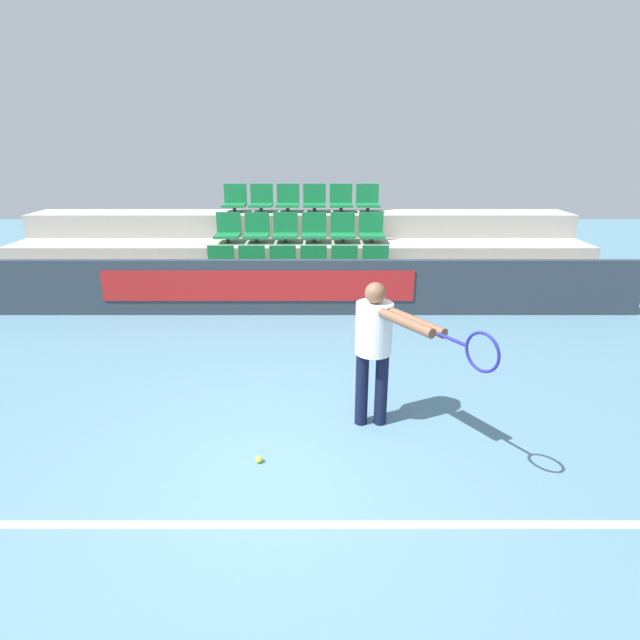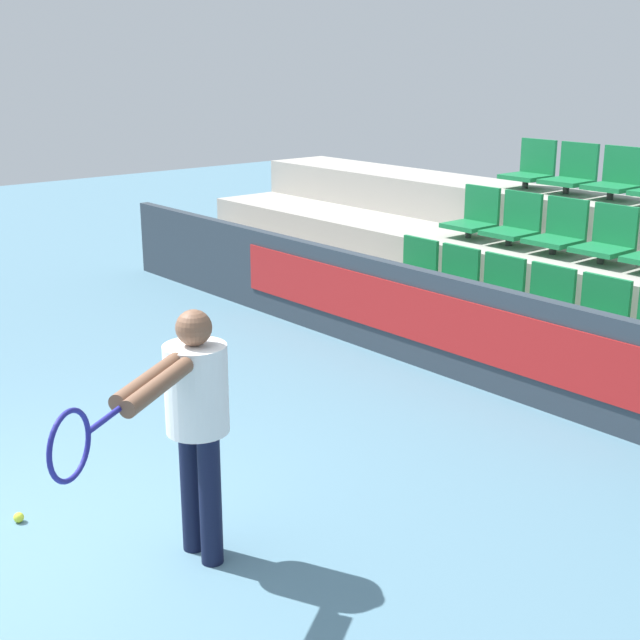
% 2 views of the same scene
% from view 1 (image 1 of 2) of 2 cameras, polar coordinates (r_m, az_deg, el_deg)
% --- Properties ---
extents(ground_plane, '(30.00, 30.00, 0.00)m').
position_cam_1_polar(ground_plane, '(4.51, -5.01, -18.04)').
color(ground_plane, slate).
extents(court_baseline, '(5.75, 0.08, 0.01)m').
position_cam_1_polar(court_baseline, '(4.13, -5.65, -22.22)').
color(court_baseline, white).
rests_on(court_baseline, ground).
extents(barrier_wall, '(11.41, 0.14, 0.93)m').
position_cam_1_polar(barrier_wall, '(8.26, -2.60, 3.75)').
color(barrier_wall, '#2D3842').
rests_on(barrier_wall, ground).
extents(bleacher_tier_front, '(11.01, 0.96, 0.45)m').
position_cam_1_polar(bleacher_tier_front, '(8.87, -2.28, 3.27)').
color(bleacher_tier_front, '#ADA89E').
rests_on(bleacher_tier_front, ground).
extents(bleacher_tier_middle, '(11.01, 0.96, 0.90)m').
position_cam_1_polar(bleacher_tier_middle, '(9.74, -2.06, 6.17)').
color(bleacher_tier_middle, '#ADA89E').
rests_on(bleacher_tier_middle, ground).
extents(bleacher_tier_back, '(11.01, 0.96, 1.36)m').
position_cam_1_polar(bleacher_tier_back, '(10.63, -1.87, 8.59)').
color(bleacher_tier_back, '#ADA89E').
rests_on(bleacher_tier_back, ground).
extents(stadium_chair_0, '(0.47, 0.46, 0.55)m').
position_cam_1_polar(stadium_chair_0, '(9.05, -11.09, 6.16)').
color(stadium_chair_0, '#333333').
rests_on(stadium_chair_0, bleacher_tier_front).
extents(stadium_chair_1, '(0.47, 0.46, 0.55)m').
position_cam_1_polar(stadium_chair_1, '(8.96, -7.61, 6.22)').
color(stadium_chair_1, '#333333').
rests_on(stadium_chair_1, bleacher_tier_front).
extents(stadium_chair_2, '(0.47, 0.46, 0.55)m').
position_cam_1_polar(stadium_chair_2, '(8.90, -4.07, 6.25)').
color(stadium_chair_2, '#333333').
rests_on(stadium_chair_2, bleacher_tier_front).
extents(stadium_chair_3, '(0.47, 0.46, 0.55)m').
position_cam_1_polar(stadium_chair_3, '(8.87, -0.49, 6.26)').
color(stadium_chair_3, '#333333').
rests_on(stadium_chair_3, bleacher_tier_front).
extents(stadium_chair_4, '(0.47, 0.46, 0.55)m').
position_cam_1_polar(stadium_chair_4, '(8.88, 3.08, 6.25)').
color(stadium_chair_4, '#333333').
rests_on(stadium_chair_4, bleacher_tier_front).
extents(stadium_chair_5, '(0.47, 0.46, 0.55)m').
position_cam_1_polar(stadium_chair_5, '(8.93, 6.64, 6.22)').
color(stadium_chair_5, '#333333').
rests_on(stadium_chair_5, bleacher_tier_front).
extents(stadium_chair_6, '(0.47, 0.46, 0.55)m').
position_cam_1_polar(stadium_chair_6, '(9.88, -10.22, 10.05)').
color(stadium_chair_6, '#333333').
rests_on(stadium_chair_6, bleacher_tier_middle).
extents(stadium_chair_7, '(0.47, 0.46, 0.55)m').
position_cam_1_polar(stadium_chair_7, '(9.80, -6.99, 10.13)').
color(stadium_chair_7, '#333333').
rests_on(stadium_chair_7, bleacher_tier_middle).
extents(stadium_chair_8, '(0.47, 0.46, 0.55)m').
position_cam_1_polar(stadium_chair_8, '(9.75, -3.72, 10.18)').
color(stadium_chair_8, '#333333').
rests_on(stadium_chair_8, bleacher_tier_middle).
extents(stadium_chair_9, '(0.47, 0.46, 0.55)m').
position_cam_1_polar(stadium_chair_9, '(9.72, -0.43, 10.20)').
color(stadium_chair_9, '#333333').
rests_on(stadium_chair_9, bleacher_tier_middle).
extents(stadium_chair_10, '(0.47, 0.46, 0.55)m').
position_cam_1_polar(stadium_chair_10, '(9.73, 2.87, 10.18)').
color(stadium_chair_10, '#333333').
rests_on(stadium_chair_10, bleacher_tier_middle).
extents(stadium_chair_11, '(0.47, 0.46, 0.55)m').
position_cam_1_polar(stadium_chair_11, '(9.77, 6.15, 10.14)').
color(stadium_chair_11, '#333333').
rests_on(stadium_chair_11, bleacher_tier_middle).
extents(stadium_chair_12, '(0.47, 0.46, 0.55)m').
position_cam_1_polar(stadium_chair_12, '(10.76, -9.46, 13.31)').
color(stadium_chair_12, '#333333').
rests_on(stadium_chair_12, bleacher_tier_back).
extents(stadium_chair_13, '(0.47, 0.46, 0.55)m').
position_cam_1_polar(stadium_chair_13, '(10.68, -6.47, 13.41)').
color(stadium_chair_13, '#333333').
rests_on(stadium_chair_13, bleacher_tier_back).
extents(stadium_chair_14, '(0.47, 0.46, 0.55)m').
position_cam_1_polar(stadium_chair_14, '(10.63, -3.43, 13.46)').
color(stadium_chair_14, '#333333').
rests_on(stadium_chair_14, bleacher_tier_back).
extents(stadium_chair_15, '(0.47, 0.46, 0.55)m').
position_cam_1_polar(stadium_chair_15, '(10.61, -0.38, 13.49)').
color(stadium_chair_15, '#333333').
rests_on(stadium_chair_15, bleacher_tier_back).
extents(stadium_chair_16, '(0.47, 0.46, 0.55)m').
position_cam_1_polar(stadium_chair_16, '(10.62, 2.68, 13.47)').
color(stadium_chair_16, '#333333').
rests_on(stadium_chair_16, bleacher_tier_back).
extents(stadium_chair_17, '(0.47, 0.46, 0.55)m').
position_cam_1_polar(stadium_chair_17, '(10.66, 5.73, 13.42)').
color(stadium_chair_17, '#333333').
rests_on(stadium_chair_17, bleacher_tier_back).
extents(tennis_player, '(0.98, 1.39, 1.51)m').
position_cam_1_polar(tennis_player, '(4.83, 6.94, -2.36)').
color(tennis_player, black).
rests_on(tennis_player, ground).
extents(tennis_ball, '(0.07, 0.07, 0.07)m').
position_cam_1_polar(tennis_ball, '(4.73, -6.80, -15.51)').
color(tennis_ball, '#CCDB33').
rests_on(tennis_ball, ground).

